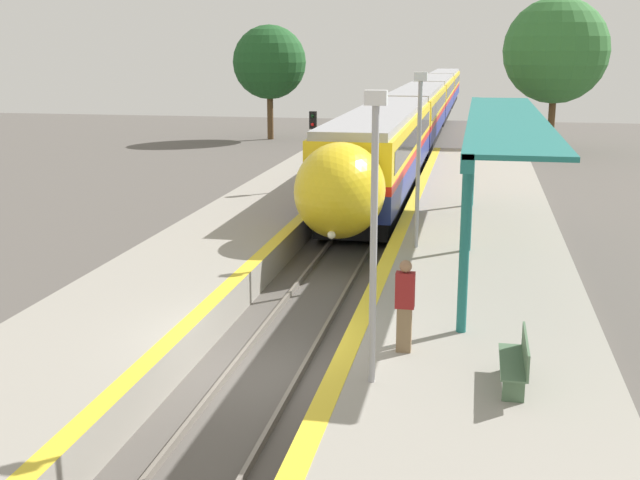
% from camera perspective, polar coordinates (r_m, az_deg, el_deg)
% --- Properties ---
extents(ground_plane, '(120.00, 120.00, 0.00)m').
position_cam_1_polar(ground_plane, '(16.59, -3.95, -9.61)').
color(ground_plane, '#56514C').
extents(rail_left, '(0.08, 90.00, 0.15)m').
position_cam_1_polar(rail_left, '(16.75, -6.36, -9.15)').
color(rail_left, slate).
rests_on(rail_left, ground_plane).
extents(rail_right, '(0.08, 90.00, 0.15)m').
position_cam_1_polar(rail_right, '(16.40, -1.49, -9.58)').
color(rail_right, slate).
rests_on(rail_right, ground_plane).
extents(train, '(2.90, 82.59, 3.91)m').
position_cam_1_polar(train, '(63.37, 7.56, 9.55)').
color(train, black).
rests_on(train, ground_plane).
extents(platform_right, '(5.17, 64.00, 0.87)m').
position_cam_1_polar(platform_right, '(15.92, 10.81, -9.18)').
color(platform_right, gray).
rests_on(platform_right, ground_plane).
extents(platform_left, '(4.07, 64.00, 0.87)m').
position_cam_1_polar(platform_left, '(17.66, -15.43, -7.12)').
color(platform_left, gray).
rests_on(platform_left, ground_plane).
extents(platform_bench, '(0.44, 1.70, 0.89)m').
position_cam_1_polar(platform_bench, '(14.17, 13.90, -8.30)').
color(platform_bench, '#4C6B4C').
rests_on(platform_bench, platform_right).
extents(person_waiting, '(0.36, 0.24, 1.80)m').
position_cam_1_polar(person_waiting, '(15.22, 6.05, -4.56)').
color(person_waiting, '#7F6647').
rests_on(person_waiting, platform_right).
extents(railway_signal, '(0.28, 0.28, 4.01)m').
position_cam_1_polar(railway_signal, '(32.71, -0.50, 6.45)').
color(railway_signal, '#59595E').
rests_on(railway_signal, ground_plane).
extents(lamppost_near, '(0.36, 0.20, 4.99)m').
position_cam_1_polar(lamppost_near, '(13.28, 3.86, 1.45)').
color(lamppost_near, '#9E9EA3').
rests_on(lamppost_near, platform_right).
extents(lamppost_mid, '(0.36, 0.20, 4.99)m').
position_cam_1_polar(lamppost_mid, '(22.92, 7.03, 6.49)').
color(lamppost_mid, '#9E9EA3').
rests_on(lamppost_mid, platform_right).
extents(station_canopy, '(2.02, 16.74, 3.84)m').
position_cam_1_polar(station_canopy, '(22.71, 12.26, 8.00)').
color(station_canopy, '#1E6B66').
rests_on(station_canopy, platform_right).
extents(background_tree_left, '(5.22, 5.22, 8.10)m').
position_cam_1_polar(background_tree_left, '(58.59, -3.61, 12.50)').
color(background_tree_left, brown).
rests_on(background_tree_left, ground_plane).
extents(background_tree_right, '(6.59, 6.59, 9.61)m').
position_cam_1_polar(background_tree_right, '(53.74, 16.44, 12.78)').
color(background_tree_right, brown).
rests_on(background_tree_right, ground_plane).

